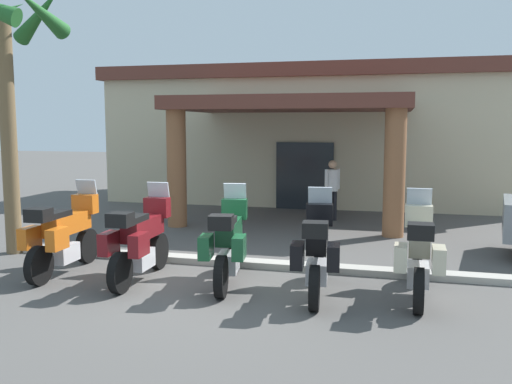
% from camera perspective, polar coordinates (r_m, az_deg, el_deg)
% --- Properties ---
extents(ground_plane, '(80.00, 80.00, 0.00)m').
position_cam_1_polar(ground_plane, '(9.38, -4.43, -9.50)').
color(ground_plane, '#514F4C').
extents(motel_building, '(14.25, 9.56, 4.57)m').
position_cam_1_polar(motel_building, '(19.79, 6.19, 5.95)').
color(motel_building, beige).
rests_on(motel_building, ground_plane).
extents(motorcycle_orange, '(0.72, 2.21, 1.61)m').
position_cam_1_polar(motorcycle_orange, '(10.48, -19.14, -4.18)').
color(motorcycle_orange, black).
rests_on(motorcycle_orange, ground_plane).
extents(motorcycle_maroon, '(0.72, 2.21, 1.61)m').
position_cam_1_polar(motorcycle_maroon, '(9.67, -11.83, -4.86)').
color(motorcycle_maroon, black).
rests_on(motorcycle_maroon, ground_plane).
extents(motorcycle_green, '(0.84, 2.20, 1.61)m').
position_cam_1_polar(motorcycle_green, '(9.26, -2.87, -5.23)').
color(motorcycle_green, black).
rests_on(motorcycle_green, ground_plane).
extents(motorcycle_black, '(0.75, 2.21, 1.61)m').
position_cam_1_polar(motorcycle_black, '(8.72, 6.28, -6.03)').
color(motorcycle_black, black).
rests_on(motorcycle_black, ground_plane).
extents(motorcycle_cream, '(0.70, 2.21, 1.61)m').
position_cam_1_polar(motorcycle_cream, '(8.87, 16.32, -6.05)').
color(motorcycle_cream, black).
rests_on(motorcycle_cream, ground_plane).
extents(pedestrian, '(0.37, 0.43, 1.68)m').
position_cam_1_polar(pedestrian, '(15.44, 7.81, 0.61)').
color(pedestrian, black).
rests_on(pedestrian, ground_plane).
extents(palm_tree_roadside, '(2.42, 2.42, 5.52)m').
position_cam_1_polar(palm_tree_roadside, '(12.49, -24.48, 13.07)').
color(palm_tree_roadside, brown).
rests_on(palm_tree_roadside, ground_plane).
extents(curb_strip, '(9.59, 0.36, 0.12)m').
position_cam_1_polar(curb_strip, '(10.54, -0.81, -7.29)').
color(curb_strip, '#ADA89E').
rests_on(curb_strip, ground_plane).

